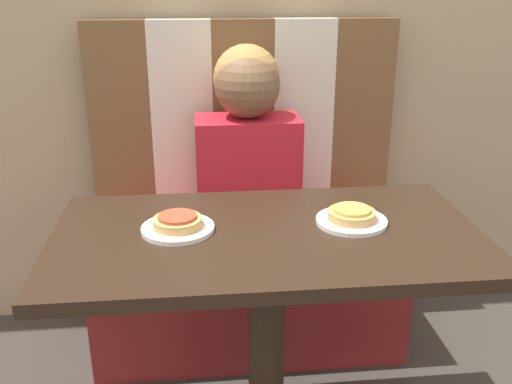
{
  "coord_description": "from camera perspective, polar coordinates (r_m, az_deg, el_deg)",
  "views": [
    {
      "loc": [
        -0.16,
        -1.32,
        1.33
      ],
      "look_at": [
        0.0,
        0.28,
        0.71
      ],
      "focal_mm": 40.0,
      "sensor_mm": 36.0,
      "label": 1
    }
  ],
  "objects": [
    {
      "name": "pizza_left",
      "position": [
        1.47,
        -7.86,
        -2.91
      ],
      "size": [
        0.13,
        0.13,
        0.03
      ],
      "color": "tan",
      "rests_on": "plate_left"
    },
    {
      "name": "booth_backrest",
      "position": [
        2.13,
        -1.31,
        7.41
      ],
      "size": [
        1.11,
        0.07,
        0.71
      ],
      "color": "brown",
      "rests_on": "booth_seat"
    },
    {
      "name": "person",
      "position": [
        1.96,
        -0.86,
        5.78
      ],
      "size": [
        0.36,
        0.25,
        0.64
      ],
      "color": "red",
      "rests_on": "booth_seat"
    },
    {
      "name": "pizza_right",
      "position": [
        1.52,
        9.56,
        -2.18
      ],
      "size": [
        0.13,
        0.13,
        0.03
      ],
      "color": "tan",
      "rests_on": "plate_right"
    },
    {
      "name": "dining_table",
      "position": [
        1.51,
        1.1,
        -7.39
      ],
      "size": [
        1.1,
        0.59,
        0.71
      ],
      "color": "black",
      "rests_on": "ground_plane"
    },
    {
      "name": "plate_left",
      "position": [
        1.48,
        -7.82,
        -3.63
      ],
      "size": [
        0.19,
        0.19,
        0.01
      ],
      "color": "white",
      "rests_on": "dining_table"
    },
    {
      "name": "booth_seat",
      "position": [
        2.17,
        -0.77,
        -9.16
      ],
      "size": [
        1.11,
        0.45,
        0.48
      ],
      "color": "maroon",
      "rests_on": "ground_plane"
    },
    {
      "name": "plate_right",
      "position": [
        1.53,
        9.52,
        -2.88
      ],
      "size": [
        0.19,
        0.19,
        0.01
      ],
      "color": "white",
      "rests_on": "dining_table"
    }
  ]
}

